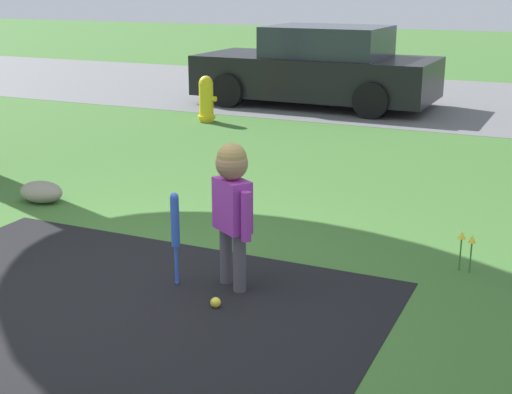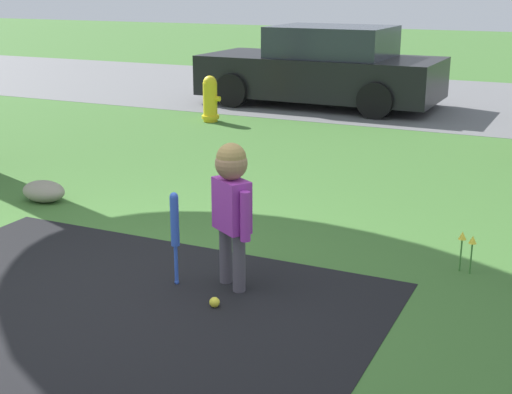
% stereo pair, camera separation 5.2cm
% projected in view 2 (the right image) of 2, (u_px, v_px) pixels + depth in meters
% --- Properties ---
extents(ground_plane, '(60.00, 60.00, 0.00)m').
position_uv_depth(ground_plane, '(104.00, 287.00, 5.11)').
color(ground_plane, '#3D6B2D').
extents(street_strip, '(40.00, 6.00, 0.01)m').
position_uv_depth(street_strip, '(412.00, 98.00, 13.39)').
color(street_strip, slate).
rests_on(street_strip, ground).
extents(child, '(0.37, 0.29, 1.06)m').
position_uv_depth(child, '(232.00, 195.00, 4.93)').
color(child, '#4C4751').
rests_on(child, ground).
extents(baseball_bat, '(0.06, 0.06, 0.69)m').
position_uv_depth(baseball_bat, '(175.00, 225.00, 5.04)').
color(baseball_bat, blue).
rests_on(baseball_bat, ground).
extents(sports_ball, '(0.07, 0.07, 0.07)m').
position_uv_depth(sports_ball, '(215.00, 302.00, 4.79)').
color(sports_ball, yellow).
rests_on(sports_ball, ground).
extents(fire_hydrant, '(0.31, 0.28, 0.72)m').
position_uv_depth(fire_hydrant, '(210.00, 99.00, 11.09)').
color(fire_hydrant, yellow).
rests_on(fire_hydrant, ground).
extents(parked_car, '(4.18, 2.04, 1.38)m').
position_uv_depth(parked_car, '(323.00, 69.00, 12.52)').
color(parked_car, black).
rests_on(parked_car, ground).
extents(flower_bed, '(0.58, 0.17, 0.37)m').
position_uv_depth(flower_bed, '(496.00, 244.00, 5.17)').
color(flower_bed, '#38702D').
rests_on(flower_bed, ground).
extents(edging_rock, '(0.46, 0.32, 0.21)m').
position_uv_depth(edging_rock, '(44.00, 191.00, 7.08)').
color(edging_rock, gray).
rests_on(edging_rock, ground).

